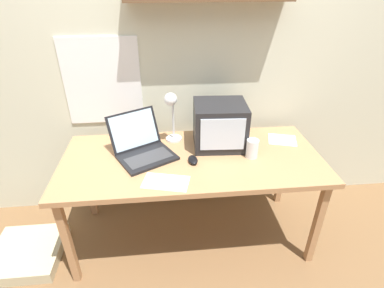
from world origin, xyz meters
TOP-DOWN VIEW (x-y plane):
  - ground_plane at (0.00, 0.00)m, footprint 12.00×12.00m
  - back_wall at (0.00, 0.49)m, footprint 5.60×0.24m
  - corner_desk at (0.00, 0.00)m, footprint 1.71×0.76m
  - crt_monitor at (0.21, 0.15)m, footprint 0.37×0.34m
  - laptop at (-0.33, 0.08)m, footprint 0.47×0.48m
  - desk_lamp at (-0.12, 0.22)m, footprint 0.12×0.15m
  - juice_glass at (0.39, -0.03)m, footprint 0.08×0.08m
  - computer_mouse at (0.00, -0.06)m, footprint 0.07×0.11m
  - loose_paper_near_monitor at (0.68, 0.16)m, footprint 0.23×0.21m
  - open_notebook at (-0.18, -0.26)m, footprint 0.30×0.21m
  - floor_cushion at (-1.18, -0.10)m, footprint 0.47×0.47m

SIDE VIEW (x-z plane):
  - ground_plane at x=0.00m, z-range 0.00..0.00m
  - floor_cushion at x=-1.18m, z-range 0.00..0.08m
  - corner_desk at x=0.00m, z-range 0.30..1.00m
  - loose_paper_near_monitor at x=0.68m, z-range 0.71..0.71m
  - open_notebook at x=-0.18m, z-range 0.71..0.71m
  - computer_mouse at x=0.00m, z-range 0.71..0.74m
  - juice_glass at x=0.39m, z-range 0.70..0.83m
  - laptop at x=-0.33m, z-range 0.64..0.90m
  - crt_monitor at x=0.21m, z-range 0.71..1.01m
  - desk_lamp at x=-0.12m, z-range 0.77..1.15m
  - back_wall at x=0.00m, z-range 0.01..2.61m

